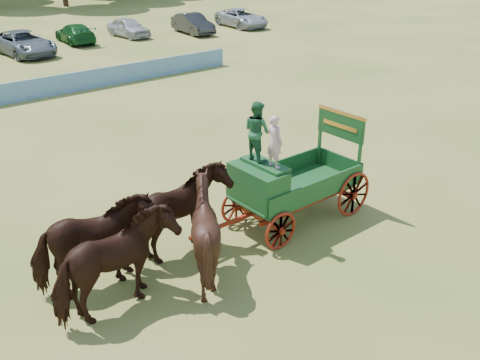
% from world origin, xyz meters
% --- Properties ---
extents(ground, '(160.00, 160.00, 0.00)m').
position_xyz_m(ground, '(0.00, 0.00, 0.00)').
color(ground, '#A28A49').
rests_on(ground, ground).
extents(horse_lead_left, '(2.96, 1.59, 2.40)m').
position_xyz_m(horse_lead_left, '(-4.89, -0.04, 1.20)').
color(horse_lead_left, black).
rests_on(horse_lead_left, ground).
extents(horse_lead_right, '(3.04, 1.83, 2.40)m').
position_xyz_m(horse_lead_right, '(-4.89, 1.06, 1.20)').
color(horse_lead_right, black).
rests_on(horse_lead_right, ground).
extents(horse_wheel_left, '(2.61, 2.43, 2.40)m').
position_xyz_m(horse_wheel_left, '(-2.49, -0.04, 1.20)').
color(horse_wheel_left, black).
rests_on(horse_wheel_left, ground).
extents(horse_wheel_right, '(3.00, 1.68, 2.40)m').
position_xyz_m(horse_wheel_right, '(-2.49, 1.06, 1.20)').
color(horse_wheel_right, black).
rests_on(horse_wheel_right, ground).
extents(farm_dray, '(6.00, 2.00, 3.79)m').
position_xyz_m(farm_dray, '(0.46, 0.55, 1.66)').
color(farm_dray, maroon).
rests_on(farm_dray, ground).
extents(sponsor_banner, '(26.00, 0.08, 1.05)m').
position_xyz_m(sponsor_banner, '(-1.00, 18.00, 0.53)').
color(sponsor_banner, '#1B5B96').
rests_on(sponsor_banner, ground).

